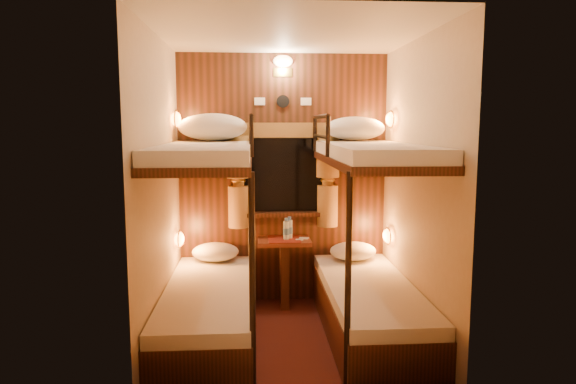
{
  "coord_description": "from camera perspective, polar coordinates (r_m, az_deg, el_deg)",
  "views": [
    {
      "loc": [
        -0.29,
        -3.91,
        1.73
      ],
      "look_at": [
        -0.01,
        0.15,
        1.2
      ],
      "focal_mm": 32.0,
      "sensor_mm": 36.0,
      "label": 1
    }
  ],
  "objects": [
    {
      "name": "bottle_left",
      "position": [
        4.86,
        -0.2,
        -4.27
      ],
      "size": [
        0.06,
        0.06,
        0.21
      ],
      "rotation": [
        0.0,
        0.0,
        -0.18
      ],
      "color": "#99BFE5",
      "rests_on": "table"
    },
    {
      "name": "sachet_b",
      "position": [
        4.87,
        1.29,
        -5.32
      ],
      "size": [
        0.08,
        0.06,
        0.01
      ],
      "primitive_type": "cube",
      "rotation": [
        0.0,
        0.0,
        -0.11
      ],
      "color": "silver",
      "rests_on": "table"
    },
    {
      "name": "bottle_right",
      "position": [
        4.91,
        0.16,
        -4.14
      ],
      "size": [
        0.06,
        0.06,
        0.21
      ],
      "rotation": [
        0.0,
        0.0,
        0.02
      ],
      "color": "#99BFE5",
      "rests_on": "table"
    },
    {
      "name": "wall_back",
      "position": [
        5.0,
        -0.58,
        1.39
      ],
      "size": [
        2.4,
        0.0,
        2.4
      ],
      "primitive_type": "plane",
      "rotation": [
        1.57,
        0.0,
        0.0
      ],
      "color": "#C6B293",
      "rests_on": "floor"
    },
    {
      "name": "curtains",
      "position": [
        4.91,
        -0.53,
        2.03
      ],
      "size": [
        1.1,
        0.22,
        1.0
      ],
      "color": "olive",
      "rests_on": "back_panel"
    },
    {
      "name": "reading_lamps",
      "position": [
        4.65,
        -0.33,
        1.42
      ],
      "size": [
        2.0,
        0.2,
        1.25
      ],
      "color": "orange",
      "rests_on": "wall_left"
    },
    {
      "name": "sachet_a",
      "position": [
        4.93,
        1.76,
        -5.15
      ],
      "size": [
        0.11,
        0.09,
        0.01
      ],
      "primitive_type": "cube",
      "rotation": [
        0.0,
        0.0,
        -0.31
      ],
      "color": "silver",
      "rests_on": "table"
    },
    {
      "name": "floor",
      "position": [
        4.29,
        0.29,
        -16.32
      ],
      "size": [
        2.1,
        2.1,
        0.0
      ],
      "primitive_type": "plane",
      "color": "#3C1110",
      "rests_on": "ground"
    },
    {
      "name": "table",
      "position": [
        4.95,
        -0.43,
        -7.93
      ],
      "size": [
        0.5,
        0.34,
        0.66
      ],
      "color": "#622916",
      "rests_on": "floor"
    },
    {
      "name": "ceiling",
      "position": [
        3.98,
        0.32,
        17.17
      ],
      "size": [
        2.1,
        2.1,
        0.0
      ],
      "primitive_type": "plane",
      "rotation": [
        3.14,
        0.0,
        0.0
      ],
      "color": "silver",
      "rests_on": "wall_back"
    },
    {
      "name": "pillow_lower_right",
      "position": [
        4.93,
        7.23,
        -6.52
      ],
      "size": [
        0.44,
        0.31,
        0.17
      ],
      "primitive_type": "ellipsoid",
      "color": "silver",
      "rests_on": "bunk_right"
    },
    {
      "name": "bunk_left",
      "position": [
        4.17,
        -8.81,
        -8.95
      ],
      "size": [
        0.72,
        1.9,
        1.82
      ],
      "color": "black",
      "rests_on": "floor"
    },
    {
      "name": "pillow_upper_left",
      "position": [
        4.71,
        -8.38,
        7.17
      ],
      "size": [
        0.62,
        0.44,
        0.24
      ],
      "primitive_type": "ellipsoid",
      "color": "silver",
      "rests_on": "bunk_left"
    },
    {
      "name": "wall_left",
      "position": [
        4.01,
        -14.09,
        -0.35
      ],
      "size": [
        0.0,
        2.4,
        2.4
      ],
      "primitive_type": "plane",
      "rotation": [
        1.57,
        0.0,
        1.57
      ],
      "color": "#C6B293",
      "rests_on": "floor"
    },
    {
      "name": "wall_right",
      "position": [
        4.15,
        14.2,
        -0.09
      ],
      "size": [
        0.0,
        2.4,
        2.4
      ],
      "primitive_type": "plane",
      "rotation": [
        1.57,
        0.0,
        -1.57
      ],
      "color": "#C6B293",
      "rests_on": "floor"
    },
    {
      "name": "back_fixtures",
      "position": [
        4.95,
        -0.56,
        13.47
      ],
      "size": [
        0.54,
        0.09,
        0.48
      ],
      "color": "black",
      "rests_on": "back_panel"
    },
    {
      "name": "back_panel",
      "position": [
        4.98,
        -0.57,
        1.37
      ],
      "size": [
        2.0,
        0.03,
        2.4
      ],
      "primitive_type": "cube",
      "color": "black",
      "rests_on": "floor"
    },
    {
      "name": "window",
      "position": [
        4.96,
        -0.55,
        1.12
      ],
      "size": [
        1.0,
        0.12,
        0.79
      ],
      "color": "black",
      "rests_on": "back_panel"
    },
    {
      "name": "pillow_upper_right",
      "position": [
        4.79,
        7.44,
        7.02
      ],
      "size": [
        0.55,
        0.4,
        0.22
      ],
      "primitive_type": "ellipsoid",
      "color": "silver",
      "rests_on": "bunk_right"
    },
    {
      "name": "wall_front",
      "position": [
        2.93,
        1.82,
        -2.99
      ],
      "size": [
        2.4,
        0.0,
        2.4
      ],
      "primitive_type": "plane",
      "rotation": [
        -1.57,
        0.0,
        0.0
      ],
      "color": "#C6B293",
      "rests_on": "floor"
    },
    {
      "name": "pillow_lower_left",
      "position": [
        4.91,
        -8.07,
        -6.6
      ],
      "size": [
        0.44,
        0.31,
        0.17
      ],
      "primitive_type": "ellipsoid",
      "color": "silver",
      "rests_on": "bunk_left"
    },
    {
      "name": "bunk_right",
      "position": [
        4.25,
        9.06,
        -8.61
      ],
      "size": [
        0.72,
        1.9,
        1.82
      ],
      "color": "black",
      "rests_on": "floor"
    }
  ]
}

